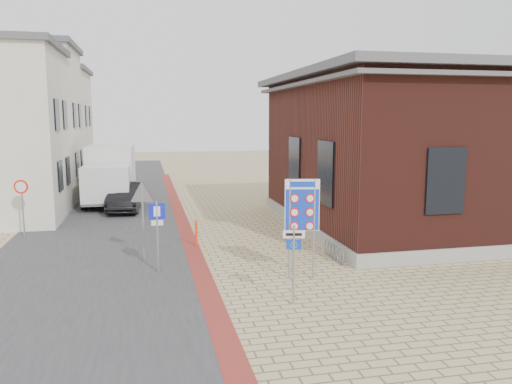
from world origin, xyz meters
name	(u,v)px	position (x,y,z in m)	size (l,w,h in m)	color
ground	(276,286)	(0.00, 0.00, 0.00)	(120.00, 120.00, 0.00)	tan
road_strip	(112,205)	(-5.50, 15.00, 0.01)	(7.00, 60.00, 0.02)	#38383A
curb_strip	(182,220)	(-2.00, 10.00, 0.01)	(0.60, 40.00, 0.02)	maroon
brick_building	(428,148)	(8.99, 7.00, 3.49)	(13.00, 13.00, 6.80)	gray
townhouse_mid	(14,123)	(-10.99, 18.00, 4.57)	(7.40, 6.40, 9.10)	silver
townhouse_far	(36,128)	(-10.99, 24.00, 4.17)	(7.40, 6.40, 8.30)	silver
bike_rack	(334,252)	(2.65, 2.20, 0.26)	(0.08, 1.80, 0.60)	slate
sedan	(126,196)	(-4.69, 13.42, 0.73)	(1.55, 4.45, 1.47)	black
box_truck	(110,174)	(-5.59, 15.91, 1.69)	(2.82, 6.32, 3.27)	slate
border_sign	(302,207)	(0.93, 0.50, 2.21)	(1.03, 0.24, 3.06)	gray
essen_sign	(294,253)	(0.08, -1.50, 1.37)	(0.56, 0.17, 2.11)	gray
parking_sign	(157,225)	(-3.30, 2.02, 1.55)	(0.51, 0.07, 2.29)	gray
yield_sign	(142,201)	(-3.74, 3.50, 2.08)	(0.92, 0.39, 2.70)	gray
speed_sign	(22,199)	(-8.50, 7.84, 1.61)	(0.56, 0.09, 2.40)	gray
bollard	(196,233)	(-1.80, 5.00, 0.51)	(0.09, 0.09, 1.01)	#F9370D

